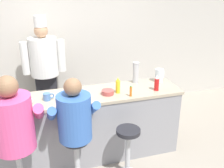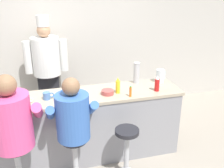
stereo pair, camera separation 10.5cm
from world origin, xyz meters
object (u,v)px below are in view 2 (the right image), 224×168
ketchup_bottle_red (157,84)px  cup_stack_steel (137,73)px  coffee_mug_white (27,100)px  diner_seated_pink (12,123)px  mustard_bottle_yellow (118,86)px  empty_stool_round (127,145)px  water_pitcher_clear (160,76)px  breakfast_plate (67,97)px  cereal_bowl (108,92)px  diner_seated_blue (73,119)px  cook_in_whites_near (47,65)px  hot_sauce_bottle_orange (130,92)px  coffee_mug_blue (47,96)px

ketchup_bottle_red → cup_stack_steel: size_ratio=0.72×
coffee_mug_white → diner_seated_pink: diner_seated_pink is taller
coffee_mug_white → cup_stack_steel: 1.57m
coffee_mug_white → diner_seated_pink: size_ratio=0.08×
mustard_bottle_yellow → empty_stool_round: size_ratio=0.32×
water_pitcher_clear → coffee_mug_white: 1.90m
mustard_bottle_yellow → empty_stool_round: mustard_bottle_yellow is taller
breakfast_plate → cereal_bowl: 0.53m
diner_seated_blue → cook_in_whites_near: cook_in_whites_near is taller
cook_in_whites_near → cup_stack_steel: bearing=-40.0°
mustard_bottle_yellow → diner_seated_blue: bearing=-146.0°
breakfast_plate → diner_seated_pink: size_ratio=0.18×
mustard_bottle_yellow → breakfast_plate: (-0.67, 0.02, -0.09)m
diner_seated_pink → cook_in_whites_near: size_ratio=0.82×
mustard_bottle_yellow → coffee_mug_white: bearing=-179.0°
cereal_bowl → empty_stool_round: 0.73m
breakfast_plate → cereal_bowl: (0.53, -0.02, 0.01)m
hot_sauce_bottle_orange → coffee_mug_white: size_ratio=1.18×
diner_seated_pink → diner_seated_blue: size_ratio=1.07×
empty_stool_round → cup_stack_steel: bearing=63.3°
breakfast_plate → diner_seated_blue: diner_seated_blue is taller
coffee_mug_blue → diner_seated_blue: 0.56m
mustard_bottle_yellow → diner_seated_pink: 1.39m
mustard_bottle_yellow → breakfast_plate: size_ratio=0.80×
ketchup_bottle_red → cup_stack_steel: cup_stack_steel is taller
water_pitcher_clear → cereal_bowl: 0.89m
ketchup_bottle_red → diner_seated_pink: bearing=-168.6°
coffee_mug_blue → coffee_mug_white: (-0.24, -0.06, -0.01)m
breakfast_plate → diner_seated_pink: 0.79m
breakfast_plate → mustard_bottle_yellow: bearing=-1.4°
breakfast_plate → ketchup_bottle_red: bearing=-4.1°
mustard_bottle_yellow → diner_seated_blue: (-0.67, -0.45, -0.16)m
coffee_mug_blue → diner_seated_pink: diner_seated_pink is taller
coffee_mug_white → diner_seated_blue: 0.67m
hot_sauce_bottle_orange → diner_seated_blue: bearing=-159.8°
cereal_bowl → cup_stack_steel: cup_stack_steel is taller
ketchup_bottle_red → mustard_bottle_yellow: size_ratio=1.02×
cook_in_whites_near → mustard_bottle_yellow: bearing=-56.5°
mustard_bottle_yellow → coffee_mug_blue: bearing=177.4°
coffee_mug_blue → coffee_mug_white: bearing=-165.5°
mustard_bottle_yellow → empty_stool_round: (-0.02, -0.48, -0.61)m
mustard_bottle_yellow → diner_seated_blue: 0.82m
mustard_bottle_yellow → hot_sauce_bottle_orange: 0.20m
breakfast_plate → cup_stack_steel: (1.04, 0.27, 0.14)m
cup_stack_steel → cook_in_whites_near: bearing=140.0°
coffee_mug_blue → diner_seated_pink: (-0.39, -0.49, -0.06)m
cereal_bowl → diner_seated_blue: bearing=-139.7°
water_pitcher_clear → coffee_mug_blue: size_ratio=1.37×
ketchup_bottle_red → breakfast_plate: ketchup_bottle_red is taller
coffee_mug_blue → ketchup_bottle_red: bearing=-4.5°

